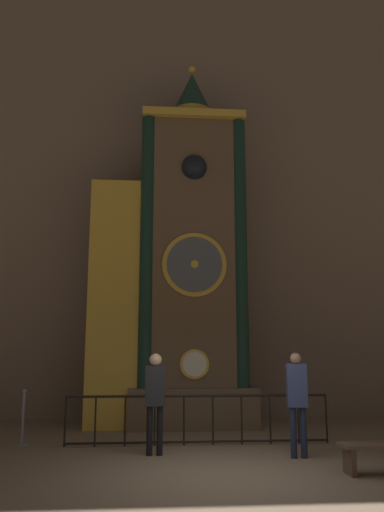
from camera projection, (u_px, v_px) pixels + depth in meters
ground_plane at (230, 477)px, 7.25m from camera, size 28.00×28.00×0.00m
cathedral_back_wall at (191, 143)px, 14.87m from camera, size 24.00×0.32×15.80m
clock_tower at (176, 267)px, 12.71m from camera, size 4.07×1.78×9.53m
railing_fence at (198, 417)px, 9.78m from camera, size 5.18×0.05×0.95m
visitor_near at (155, 393)px, 8.93m from camera, size 0.35×0.24×1.76m
visitor_far at (297, 394)px, 8.71m from camera, size 0.37×0.26×1.77m
stanchion_post at (22, 426)px, 9.74m from camera, size 0.28×0.28×1.06m
visitor_bench at (379, 453)px, 7.46m from camera, size 1.14×0.40×0.44m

